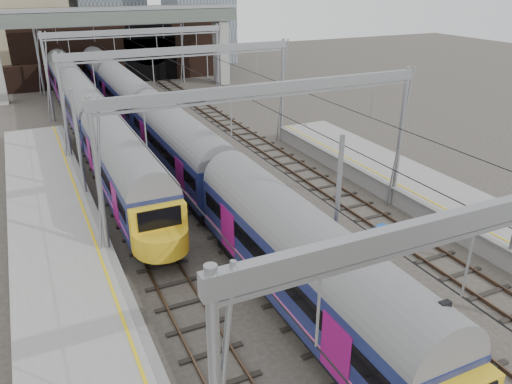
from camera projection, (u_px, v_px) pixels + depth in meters
ground at (359, 318)px, 19.68m from camera, size 160.00×160.00×0.00m
platform_left at (80, 343)px, 17.54m from camera, size 4.32×55.00×1.12m
tracks at (220, 185)px, 32.10m from camera, size 14.40×80.00×0.22m
overhead_line at (183, 67)px, 34.86m from camera, size 16.80×80.00×8.00m
retaining_wall at (120, 47)px, 61.53m from camera, size 28.00×2.75×9.00m
overbridge at (115, 26)px, 54.89m from camera, size 28.00×3.00×9.25m
train_main at (149, 118)px, 38.15m from camera, size 2.69×62.21×4.66m
train_second at (85, 108)px, 40.97m from camera, size 2.64×45.84×4.60m
signal_near_centre at (433, 351)px, 13.71m from camera, size 0.33×0.46×4.65m
equip_cover_a at (442, 367)px, 17.16m from camera, size 0.77×0.55×0.09m
equip_cover_b at (295, 201)px, 29.80m from camera, size 1.08×0.92×0.11m
equip_cover_c at (382, 228)px, 26.63m from camera, size 0.96×0.75×0.10m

